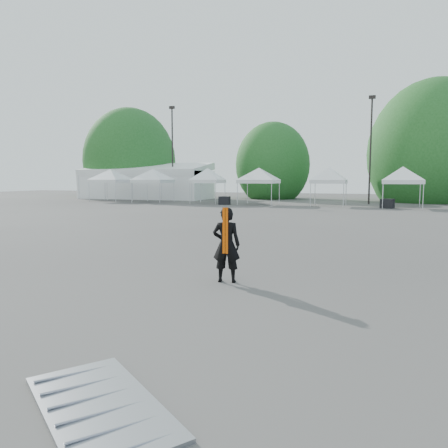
% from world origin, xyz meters
% --- Properties ---
extents(ground, '(120.00, 120.00, 0.00)m').
position_xyz_m(ground, '(0.00, 0.00, 0.00)').
color(ground, '#474442').
rests_on(ground, ground).
extents(marquee, '(15.00, 6.25, 4.23)m').
position_xyz_m(marquee, '(-22.00, 35.00, 1.97)').
color(marquee, white).
rests_on(marquee, ground).
extents(light_pole_west, '(0.60, 0.25, 10.30)m').
position_xyz_m(light_pole_west, '(-18.00, 34.00, 5.77)').
color(light_pole_west, black).
rests_on(light_pole_west, ground).
extents(light_pole_east, '(0.60, 0.25, 9.80)m').
position_xyz_m(light_pole_east, '(3.00, 32.00, 5.52)').
color(light_pole_east, black).
rests_on(light_pole_east, ground).
extents(tree_far_w, '(4.80, 4.80, 7.30)m').
position_xyz_m(tree_far_w, '(-26.00, 38.00, 4.54)').
color(tree_far_w, '#382314').
rests_on(tree_far_w, ground).
extents(tree_mid_w, '(4.16, 4.16, 6.33)m').
position_xyz_m(tree_mid_w, '(-8.00, 40.00, 3.93)').
color(tree_mid_w, '#382314').
rests_on(tree_mid_w, ground).
extents(tree_mid_e, '(5.12, 5.12, 7.79)m').
position_xyz_m(tree_mid_e, '(9.00, 39.00, 4.84)').
color(tree_mid_e, '#382314').
rests_on(tree_mid_e, ground).
extents(tent_a, '(4.74, 4.74, 3.88)m').
position_xyz_m(tent_a, '(-22.46, 28.59, 3.06)').
color(tent_a, silver).
rests_on(tent_a, ground).
extents(tent_b, '(4.64, 4.64, 3.88)m').
position_xyz_m(tent_b, '(-17.46, 28.48, 3.06)').
color(tent_b, silver).
rests_on(tent_b, ground).
extents(tent_c, '(3.91, 3.91, 3.88)m').
position_xyz_m(tent_c, '(-11.49, 28.28, 3.06)').
color(tent_c, silver).
rests_on(tent_c, ground).
extents(tent_d, '(4.66, 4.66, 3.88)m').
position_xyz_m(tent_d, '(-6.42, 28.10, 3.06)').
color(tent_d, silver).
rests_on(tent_d, ground).
extents(tent_e, '(4.13, 4.13, 3.88)m').
position_xyz_m(tent_e, '(-0.24, 28.37, 3.06)').
color(tent_e, silver).
rests_on(tent_e, ground).
extents(tent_f, '(4.40, 4.40, 3.88)m').
position_xyz_m(tent_f, '(5.63, 27.76, 3.06)').
color(tent_f, silver).
rests_on(tent_f, ground).
extents(man, '(0.70, 0.53, 1.74)m').
position_xyz_m(man, '(0.71, -1.02, 0.87)').
color(man, black).
rests_on(man, ground).
extents(barrier_mid, '(2.36, 2.14, 0.07)m').
position_xyz_m(barrier_mid, '(1.32, -6.71, 0.03)').
color(barrier_mid, '#979A9E').
rests_on(barrier_mid, ground).
extents(crate_west, '(1.01, 0.82, 0.74)m').
position_xyz_m(crate_west, '(-9.29, 26.86, 0.37)').
color(crate_west, black).
rests_on(crate_west, ground).
extents(crate_mid, '(1.14, 1.00, 0.75)m').
position_xyz_m(crate_mid, '(4.54, 26.73, 0.38)').
color(crate_mid, black).
rests_on(crate_mid, ground).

